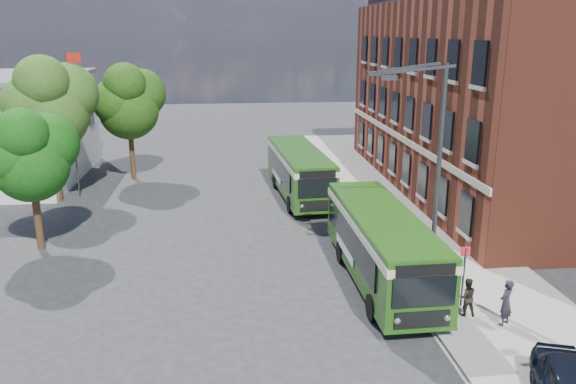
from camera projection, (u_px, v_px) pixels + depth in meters
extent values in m
plane|color=#29292B|center=(300.00, 271.00, 24.64)|extent=(120.00, 120.00, 0.00)
cube|color=gray|center=(400.00, 209.00, 32.98)|extent=(6.00, 48.00, 0.15)
cube|color=beige|center=(349.00, 212.00, 32.69)|extent=(0.12, 48.00, 0.01)
cube|color=maroon|center=(493.00, 98.00, 35.88)|extent=(12.00, 26.00, 12.00)
cube|color=beige|center=(399.00, 137.00, 35.93)|extent=(0.12, 26.00, 0.35)
cube|color=silver|center=(11.00, 130.00, 39.05)|extent=(9.00, 13.00, 7.00)
cube|color=#5C5F61|center=(4.00, 77.00, 38.05)|extent=(9.40, 13.40, 0.30)
cylinder|color=#36393B|center=(72.00, 126.00, 34.56)|extent=(0.10, 0.10, 9.00)
cube|color=#A31B12|center=(73.00, 58.00, 33.47)|extent=(0.90, 0.02, 0.60)
cylinder|color=#36393B|center=(430.00, 281.00, 23.22)|extent=(0.44, 0.44, 0.30)
cylinder|color=#36393B|center=(438.00, 180.00, 22.02)|extent=(0.18, 0.18, 9.00)
cube|color=#36393B|center=(419.00, 69.00, 20.14)|extent=(2.58, 0.46, 0.37)
cube|color=#36393B|center=(409.00, 67.00, 21.28)|extent=(2.58, 0.46, 0.37)
cube|color=#36393B|center=(389.00, 78.00, 19.62)|extent=(0.55, 0.22, 0.16)
cube|color=#36393B|center=(374.00, 73.00, 21.69)|extent=(0.55, 0.22, 0.16)
cylinder|color=#36393B|center=(463.00, 279.00, 20.86)|extent=(0.08, 0.08, 2.50)
cube|color=red|center=(466.00, 252.00, 20.55)|extent=(0.35, 0.04, 0.35)
cube|color=#214E13|center=(381.00, 242.00, 23.13)|extent=(2.65, 10.02, 2.45)
cube|color=#214E13|center=(380.00, 270.00, 23.48)|extent=(2.69, 10.06, 0.14)
cube|color=black|center=(349.00, 237.00, 23.23)|extent=(0.21, 8.18, 1.10)
cube|color=black|center=(409.00, 235.00, 23.53)|extent=(0.21, 8.18, 1.10)
cube|color=beige|center=(382.00, 223.00, 22.90)|extent=(2.71, 10.08, 0.32)
cube|color=#214E13|center=(382.00, 214.00, 22.80)|extent=(2.55, 9.92, 0.12)
cube|color=black|center=(424.00, 292.00, 18.29)|extent=(2.15, 0.11, 1.05)
cube|color=black|center=(426.00, 270.00, 18.07)|extent=(2.00, 0.11, 0.38)
cube|color=black|center=(422.00, 319.00, 18.55)|extent=(1.90, 0.11, 0.55)
sphere|color=silver|center=(397.00, 320.00, 18.47)|extent=(0.26, 0.26, 0.26)
sphere|color=silver|center=(447.00, 317.00, 18.67)|extent=(0.26, 0.26, 0.26)
cube|color=black|center=(353.00, 201.00, 27.85)|extent=(2.00, 0.11, 0.90)
cube|color=white|center=(345.00, 248.00, 24.10)|extent=(0.09, 3.20, 0.45)
cylinder|color=black|center=(373.00, 307.00, 20.30)|extent=(0.30, 1.00, 1.00)
cylinder|color=black|center=(435.00, 304.00, 20.57)|extent=(0.30, 1.00, 1.00)
cylinder|color=black|center=(341.00, 252.00, 25.43)|extent=(0.30, 1.00, 1.00)
cylinder|color=black|center=(391.00, 249.00, 25.70)|extent=(0.30, 1.00, 1.00)
cube|color=#224D14|center=(299.00, 169.00, 35.30)|extent=(3.21, 10.29, 2.45)
cube|color=#224D14|center=(299.00, 189.00, 35.65)|extent=(3.25, 10.33, 0.14)
cube|color=black|center=(278.00, 167.00, 35.33)|extent=(0.67, 8.32, 1.10)
cube|color=black|center=(318.00, 165.00, 35.77)|extent=(0.67, 8.32, 1.10)
cube|color=beige|center=(299.00, 156.00, 35.07)|extent=(3.27, 10.35, 0.32)
cube|color=#224D14|center=(299.00, 151.00, 34.97)|extent=(3.10, 10.18, 0.12)
cube|color=black|center=(317.00, 188.00, 30.43)|extent=(2.15, 0.23, 1.05)
cube|color=black|center=(318.00, 174.00, 30.21)|extent=(2.00, 0.22, 0.38)
cube|color=black|center=(317.00, 205.00, 30.69)|extent=(1.90, 0.21, 0.55)
sphere|color=silver|center=(302.00, 206.00, 30.57)|extent=(0.26, 0.26, 0.26)
sphere|color=silver|center=(332.00, 204.00, 30.86)|extent=(0.26, 0.26, 0.26)
cube|color=black|center=(285.00, 149.00, 40.06)|extent=(2.00, 0.22, 0.90)
cube|color=white|center=(277.00, 176.00, 36.20)|extent=(0.27, 3.19, 0.45)
cylinder|color=black|center=(290.00, 204.00, 32.36)|extent=(0.35, 1.02, 1.00)
cylinder|color=black|center=(330.00, 202.00, 32.76)|extent=(0.35, 1.02, 1.00)
cylinder|color=black|center=(275.00, 180.00, 37.60)|extent=(0.35, 1.02, 1.00)
cylinder|color=black|center=(309.00, 179.00, 38.00)|extent=(0.35, 1.02, 1.00)
imported|color=black|center=(506.00, 303.00, 19.60)|extent=(0.74, 0.70, 1.69)
imported|color=black|center=(467.00, 297.00, 20.29)|extent=(0.75, 0.62, 1.44)
cylinder|color=#3A2215|center=(38.00, 220.00, 26.76)|extent=(0.36, 0.36, 2.95)
sphere|color=#12430E|center=(31.00, 165.00, 26.02)|extent=(3.48, 3.48, 3.48)
sphere|color=#12430E|center=(47.00, 144.00, 26.36)|extent=(2.95, 2.95, 2.95)
sphere|color=#12430E|center=(12.00, 156.00, 25.36)|extent=(2.68, 2.68, 2.68)
sphere|color=#12430E|center=(22.00, 135.00, 24.96)|extent=(2.41, 2.41, 2.41)
cylinder|color=#3A2215|center=(57.00, 171.00, 34.34)|extent=(0.36, 0.36, 3.79)
sphere|color=#2E4F19|center=(50.00, 115.00, 33.39)|extent=(4.48, 4.48, 4.48)
sphere|color=#2E4F19|center=(66.00, 94.00, 33.83)|extent=(3.79, 3.79, 3.79)
sphere|color=#2E4F19|center=(32.00, 104.00, 32.55)|extent=(3.45, 3.45, 3.45)
sphere|color=#2E4F19|center=(42.00, 82.00, 32.02)|extent=(3.10, 3.10, 3.10)
cylinder|color=#3A2215|center=(132.00, 155.00, 39.61)|extent=(0.36, 0.36, 3.48)
sphere|color=#1E410F|center=(129.00, 110.00, 38.74)|extent=(4.12, 4.12, 4.12)
sphere|color=#1E410F|center=(141.00, 94.00, 39.14)|extent=(3.48, 3.48, 3.48)
sphere|color=#1E410F|center=(116.00, 102.00, 37.96)|extent=(3.17, 3.17, 3.17)
sphere|color=#1E410F|center=(125.00, 84.00, 37.48)|extent=(2.85, 2.85, 2.85)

